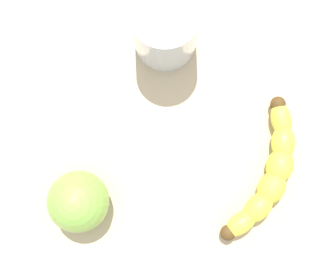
% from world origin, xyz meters
% --- Properties ---
extents(wooden_tabletop, '(1.20, 1.20, 0.03)m').
position_xyz_m(wooden_tabletop, '(0.00, 0.00, 0.01)').
color(wooden_tabletop, '#CBB288').
rests_on(wooden_tabletop, ground).
extents(banana, '(0.19, 0.12, 0.04)m').
position_xyz_m(banana, '(-0.06, -0.15, 0.05)').
color(banana, yellow).
rests_on(banana, wooden_tabletop).
extents(smoothie_glass, '(0.09, 0.09, 0.12)m').
position_xyz_m(smoothie_glass, '(0.15, -0.03, 0.08)').
color(smoothie_glass, silver).
rests_on(smoothie_glass, wooden_tabletop).
extents(green_apple_fruit, '(0.08, 0.08, 0.08)m').
position_xyz_m(green_apple_fruit, '(-0.06, 0.11, 0.07)').
color(green_apple_fruit, '#84B747').
rests_on(green_apple_fruit, wooden_tabletop).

